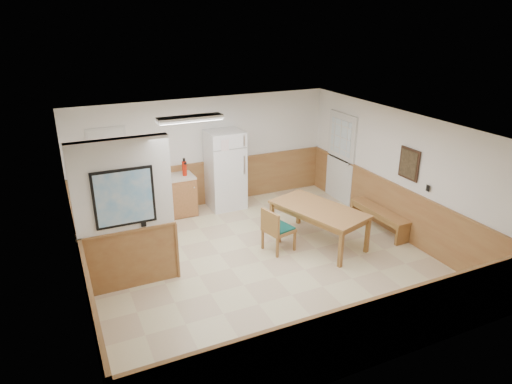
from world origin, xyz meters
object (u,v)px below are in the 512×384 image
dining_chair (275,227)px  fire_extinguisher (184,168)px  dining_table (319,212)px  soap_bottle (113,181)px  refrigerator (225,170)px  dining_bench (379,215)px

dining_chair → fire_extinguisher: fire_extinguisher is taller
dining_chair → fire_extinguisher: 2.66m
dining_table → soap_bottle: size_ratio=9.79×
refrigerator → fire_extinguisher: bearing=178.6°
fire_extinguisher → soap_bottle: (-1.52, 0.01, -0.07)m
refrigerator → dining_bench: 3.50m
dining_chair → dining_bench: bearing=-15.4°
refrigerator → dining_table: 2.64m
refrigerator → dining_chair: 2.42m
refrigerator → fire_extinguisher: size_ratio=4.58×
dining_table → dining_bench: size_ratio=1.35×
dining_bench → fire_extinguisher: 4.24m
dining_table → fire_extinguisher: bearing=109.8°
dining_table → refrigerator: bearing=93.5°
refrigerator → soap_bottle: size_ratio=8.62×
dining_table → fire_extinguisher: (-1.91, 2.45, 0.41)m
dining_chair → soap_bottle: size_ratio=4.08×
dining_table → soap_bottle: bearing=126.2°
soap_bottle → dining_chair: bearing=-43.8°
dining_bench → dining_chair: dining_chair is taller
refrigerator → soap_bottle: 2.46m
refrigerator → dining_chair: bearing=-89.3°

